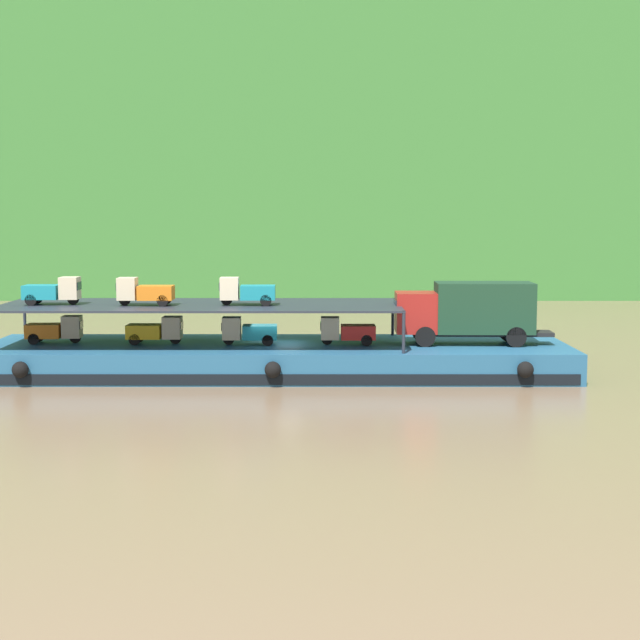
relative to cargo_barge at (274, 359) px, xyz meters
name	(u,v)px	position (x,y,z in m)	size (l,w,h in m)	color
ground_plane	(274,373)	(0.00, 0.03, -0.75)	(400.00, 400.00, 0.00)	#7F664C
hillside_far_bank	(298,116)	(0.00, 58.84, 17.89)	(139.22, 39.54, 33.10)	#387533
cargo_barge	(274,359)	(0.00, 0.00, 0.00)	(29.12, 8.33, 1.50)	#23567A
covered_lorry	(466,310)	(9.58, -0.12, 2.45)	(7.89, 2.42, 3.10)	maroon
cargo_rack	(198,305)	(-3.80, 0.03, 2.69)	(19.92, 6.92, 2.00)	#232833
mini_truck_lower_stern	(52,330)	(-11.18, 0.25, 1.44)	(2.79, 1.30, 1.38)	orange
mini_truck_lower_aft	(153,330)	(-6.06, -0.03, 1.44)	(2.76, 1.23, 1.38)	gold
mini_truck_lower_mid	(246,331)	(-1.39, -0.31, 1.44)	(2.77, 1.25, 1.38)	teal
mini_truck_lower_fore	(344,331)	(3.51, -0.30, 1.44)	(2.74, 1.20, 1.38)	red
mini_truck_upper_stern	(50,291)	(-11.09, -0.27, 3.44)	(2.75, 1.22, 1.38)	teal
mini_truck_upper_mid	(142,292)	(-6.47, -0.68, 3.44)	(2.74, 1.21, 1.38)	orange
mini_truck_upper_fore	(244,291)	(-1.45, -0.53, 3.44)	(2.76, 1.24, 1.38)	teal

